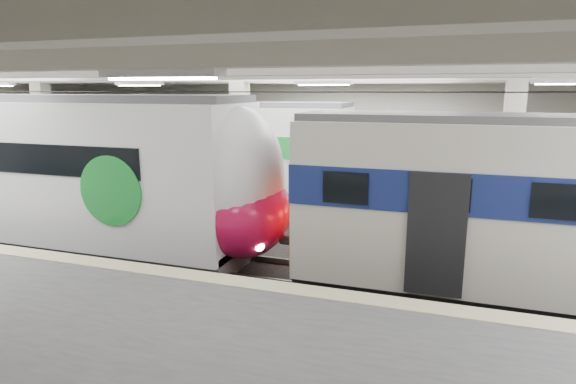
% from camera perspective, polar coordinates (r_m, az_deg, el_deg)
% --- Properties ---
extents(station_hall, '(36.00, 24.00, 5.75)m').
position_cam_1_polar(station_hall, '(10.21, -1.08, 3.53)').
color(station_hall, black).
rests_on(station_hall, ground).
extents(modern_emu, '(14.41, 2.97, 4.62)m').
position_cam_1_polar(modern_emu, '(15.48, -23.76, 1.77)').
color(modern_emu, white).
rests_on(modern_emu, ground).
extents(far_train, '(13.48, 2.85, 4.32)m').
position_cam_1_polar(far_train, '(19.74, -12.58, 4.40)').
color(far_train, white).
rests_on(far_train, ground).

